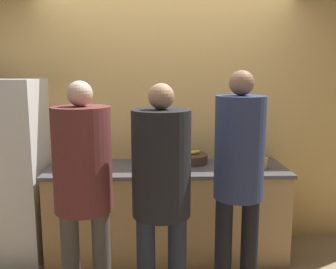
# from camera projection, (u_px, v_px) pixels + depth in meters

# --- Properties ---
(wall_back) EXTENTS (5.20, 0.06, 2.60)m
(wall_back) POSITION_uv_depth(u_px,v_px,m) (166.00, 119.00, 3.84)
(wall_back) COLOR #E0B266
(wall_back) RESTS_ON ground_plane
(counter) EXTENTS (2.25, 0.72, 0.88)m
(counter) POSITION_uv_depth(u_px,v_px,m) (167.00, 210.00, 3.64)
(counter) COLOR tan
(counter) RESTS_ON ground_plane
(refrigerator) EXTENTS (0.72, 0.66, 1.71)m
(refrigerator) POSITION_uv_depth(u_px,v_px,m) (5.00, 170.00, 3.53)
(refrigerator) COLOR white
(refrigerator) RESTS_ON ground_plane
(person_left) EXTENTS (0.40, 0.40, 1.72)m
(person_left) POSITION_uv_depth(u_px,v_px,m) (83.00, 177.00, 2.58)
(person_left) COLOR #4C4742
(person_left) RESTS_ON ground_plane
(person_center) EXTENTS (0.40, 0.40, 1.71)m
(person_center) POSITION_uv_depth(u_px,v_px,m) (161.00, 182.00, 2.51)
(person_center) COLOR #232838
(person_center) RESTS_ON ground_plane
(person_right) EXTENTS (0.36, 0.36, 1.79)m
(person_right) POSITION_uv_depth(u_px,v_px,m) (239.00, 169.00, 2.73)
(person_right) COLOR black
(person_right) RESTS_ON ground_plane
(fruit_bowl) EXTENTS (0.34, 0.34, 0.13)m
(fruit_bowl) POSITION_uv_depth(u_px,v_px,m) (190.00, 159.00, 3.69)
(fruit_bowl) COLOR #4C3323
(fruit_bowl) RESTS_ON counter
(utensil_crock) EXTENTS (0.11, 0.11, 0.26)m
(utensil_crock) POSITION_uv_depth(u_px,v_px,m) (138.00, 155.00, 3.70)
(utensil_crock) COLOR silver
(utensil_crock) RESTS_ON counter
(bottle_dark) EXTENTS (0.07, 0.07, 0.15)m
(bottle_dark) POSITION_uv_depth(u_px,v_px,m) (224.00, 161.00, 3.55)
(bottle_dark) COLOR #333338
(bottle_dark) RESTS_ON counter
(bottle_clear) EXTENTS (0.08, 0.08, 0.19)m
(bottle_clear) POSITION_uv_depth(u_px,v_px,m) (249.00, 158.00, 3.59)
(bottle_clear) COLOR silver
(bottle_clear) RESTS_ON counter
(cup_yellow) EXTENTS (0.08, 0.08, 0.10)m
(cup_yellow) POSITION_uv_depth(u_px,v_px,m) (264.00, 163.00, 3.48)
(cup_yellow) COLOR gold
(cup_yellow) RESTS_ON counter
(potted_plant) EXTENTS (0.18, 0.18, 0.25)m
(potted_plant) POSITION_uv_depth(u_px,v_px,m) (159.00, 147.00, 3.80)
(potted_plant) COLOR #9E6042
(potted_plant) RESTS_ON counter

